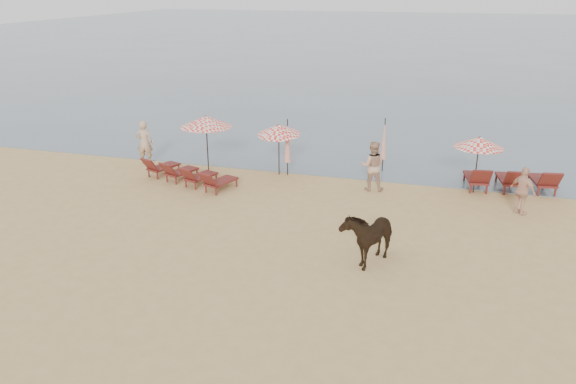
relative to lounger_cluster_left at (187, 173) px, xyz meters
The scene contains 13 objects.
ground 9.15m from the lounger_cluster_left, 57.14° to the right, with size 120.00×120.00×0.00m, color tan.
sea 72.49m from the lounger_cluster_left, 86.08° to the left, with size 160.00×140.00×0.06m, color #51606B.
lounger_cluster_left is the anchor object (origin of this frame).
lounger_cluster_right 12.62m from the lounger_cluster_left, 11.97° to the left, with size 3.47×2.37×0.71m.
umbrella_open_left_a 2.38m from the lounger_cluster_left, 82.26° to the left, with size 2.14×2.14×2.44m.
umbrella_open_left_b 4.10m from the lounger_cluster_left, 32.84° to the left, with size 1.76×1.79×2.24m.
umbrella_open_right 11.31m from the lounger_cluster_left, 10.59° to the left, with size 1.82×1.82×2.22m.
umbrella_closed_left 8.25m from the lounger_cluster_left, 26.72° to the left, with size 0.28×0.28×2.32m.
umbrella_closed_right 4.26m from the lounger_cluster_left, 30.38° to the left, with size 0.29×0.29×2.39m.
cow 9.20m from the lounger_cluster_left, 30.40° to the right, with size 0.88×1.94×1.63m, color black.
beachgoer_left 3.52m from the lounger_cluster_left, 147.17° to the left, with size 0.71×0.47×1.94m, color tan.
beachgoer_right_a 7.33m from the lounger_cluster_left, 10.26° to the left, with size 0.94×0.74×1.94m, color tan.
beachgoer_right_b 12.52m from the lounger_cluster_left, ahead, with size 1.00×0.42×1.70m, color #DBA689.
Camera 1 is at (4.78, -11.61, 7.57)m, focal length 35.00 mm.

